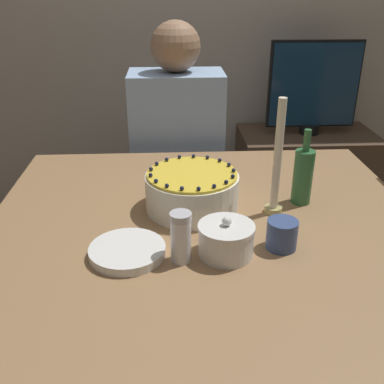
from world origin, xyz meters
TOP-DOWN VIEW (x-y plane):
  - dining_table at (0.00, 0.00)m, footprint 1.26×1.18m
  - cake at (-0.04, 0.11)m, footprint 0.28×0.28m
  - sugar_bowl at (0.03, -0.15)m, footprint 0.14×0.14m
  - sugar_shaker at (-0.08, -0.17)m, footprint 0.05×0.05m
  - plate_stack at (-0.21, -0.14)m, footprint 0.19×0.19m
  - candle at (0.20, 0.07)m, footprint 0.05×0.05m
  - bottle at (0.30, 0.13)m, footprint 0.06×0.06m
  - cup at (0.18, -0.12)m, footprint 0.08×0.08m
  - person_man_blue_shirt at (-0.07, 0.79)m, footprint 0.40×0.34m
  - side_cabinet at (0.64, 1.15)m, footprint 0.72×0.40m
  - tv_monitor at (0.64, 1.16)m, footprint 0.47×0.10m

SIDE VIEW (x-z plane):
  - side_cabinet at x=0.64m, z-range 0.00..0.63m
  - person_man_blue_shirt at x=-0.07m, z-range -0.08..1.15m
  - dining_table at x=0.00m, z-range 0.27..1.02m
  - plate_stack at x=-0.21m, z-range 0.75..0.77m
  - cup at x=0.18m, z-range 0.75..0.83m
  - sugar_bowl at x=0.03m, z-range 0.74..0.84m
  - cake at x=-0.04m, z-range 0.74..0.87m
  - sugar_shaker at x=-0.08m, z-range 0.75..0.88m
  - bottle at x=0.30m, z-range 0.72..0.96m
  - tv_monitor at x=0.64m, z-range 0.64..1.11m
  - candle at x=0.20m, z-range 0.72..1.07m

